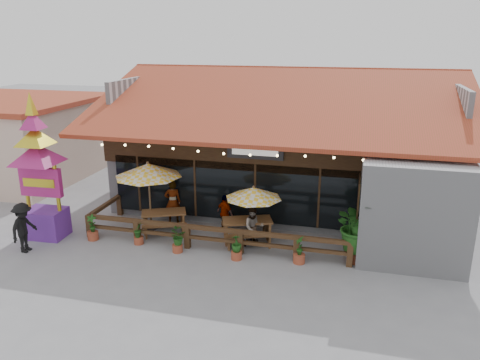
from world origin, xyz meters
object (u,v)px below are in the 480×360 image
(umbrella_right, at_px, (253,193))
(picnic_table_right, at_px, (247,227))
(tropical_plant, at_px, (358,227))
(picnic_table_left, at_px, (164,218))
(umbrella_left, at_px, (148,170))
(thai_sign_tower, at_px, (38,157))
(pedestrian, at_px, (24,228))

(umbrella_right, distance_m, picnic_table_right, 1.38)
(umbrella_right, bearing_deg, tropical_plant, -10.34)
(picnic_table_left, relative_size, tropical_plant, 0.97)
(umbrella_left, relative_size, umbrella_right, 1.37)
(umbrella_right, distance_m, tropical_plant, 3.90)
(umbrella_right, distance_m, thai_sign_tower, 8.08)
(picnic_table_left, relative_size, pedestrian, 1.18)
(umbrella_right, bearing_deg, thai_sign_tower, -169.54)
(umbrella_left, bearing_deg, picnic_table_right, -3.23)
(umbrella_left, relative_size, picnic_table_left, 1.42)
(umbrella_right, relative_size, thai_sign_tower, 0.37)
(thai_sign_tower, height_order, tropical_plant, thai_sign_tower)
(picnic_table_left, relative_size, picnic_table_right, 0.95)
(picnic_table_left, distance_m, tropical_plant, 7.51)
(thai_sign_tower, bearing_deg, umbrella_left, 25.12)
(picnic_table_right, bearing_deg, pedestrian, -159.54)
(thai_sign_tower, xyz_separation_m, pedestrian, (0.11, -1.34, -2.24))
(picnic_table_right, distance_m, tropical_plant, 4.13)
(tropical_plant, bearing_deg, picnic_table_left, 173.60)
(umbrella_right, xyz_separation_m, pedestrian, (-7.75, -2.80, -1.03))
(umbrella_left, bearing_deg, pedestrian, -139.03)
(umbrella_left, bearing_deg, picnic_table_left, -8.75)
(thai_sign_tower, height_order, pedestrian, thai_sign_tower)
(umbrella_right, height_order, tropical_plant, umbrella_right)
(picnic_table_left, xyz_separation_m, tropical_plant, (7.43, -0.83, 0.72))
(picnic_table_left, distance_m, pedestrian, 5.05)
(umbrella_left, height_order, thai_sign_tower, thai_sign_tower)
(umbrella_left, height_order, pedestrian, umbrella_left)
(umbrella_left, bearing_deg, tropical_plant, -6.57)
(thai_sign_tower, relative_size, tropical_plant, 2.67)
(tropical_plant, bearing_deg, umbrella_right, 169.66)
(picnic_table_right, bearing_deg, umbrella_right, -2.25)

